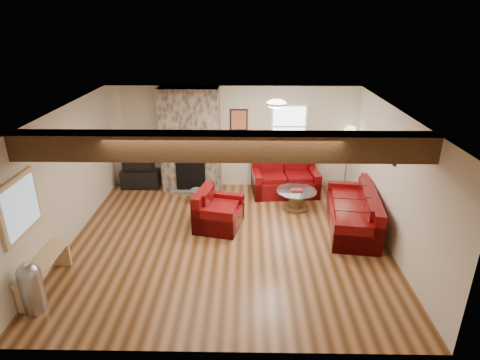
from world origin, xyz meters
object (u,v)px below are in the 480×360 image
(coffee_table, at_px, (296,199))
(television, at_px, (139,161))
(sofa_three, at_px, (352,210))
(loveseat, at_px, (285,178))
(floor_lamp, at_px, (350,137))
(armchair_red, at_px, (219,209))
(tv_cabinet, at_px, (141,179))

(coffee_table, relative_size, television, 1.10)
(sofa_three, relative_size, television, 2.59)
(sofa_three, xyz_separation_m, television, (-4.78, 1.96, 0.30))
(loveseat, relative_size, floor_lamp, 0.94)
(loveseat, distance_m, armchair_red, 2.22)
(sofa_three, xyz_separation_m, tv_cabinet, (-4.78, 1.96, -0.17))
(sofa_three, height_order, coffee_table, sofa_three)
(floor_lamp, bearing_deg, loveseat, -176.33)
(coffee_table, xyz_separation_m, television, (-3.76, 1.10, 0.48))
(loveseat, height_order, television, television)
(television, bearing_deg, coffee_table, -16.26)
(armchair_red, xyz_separation_m, floor_lamp, (2.94, 1.75, 1.02))
(tv_cabinet, xyz_separation_m, floor_lamp, (5.03, -0.21, 1.17))
(loveseat, bearing_deg, television, 170.20)
(armchair_red, xyz_separation_m, tv_cabinet, (-2.09, 1.95, -0.16))
(coffee_table, height_order, television, television)
(armchair_red, bearing_deg, coffee_table, -50.14)
(loveseat, xyz_separation_m, armchair_red, (-1.48, -1.65, -0.02))
(armchair_red, relative_size, floor_lamp, 0.59)
(television, bearing_deg, loveseat, -4.80)
(sofa_three, xyz_separation_m, armchair_red, (-2.69, 0.01, -0.01))
(sofa_three, relative_size, armchair_red, 2.16)
(armchair_red, xyz_separation_m, television, (-2.09, 1.95, 0.31))
(tv_cabinet, bearing_deg, loveseat, -4.80)
(loveseat, distance_m, television, 3.60)
(coffee_table, distance_m, tv_cabinet, 3.91)
(television, bearing_deg, floor_lamp, -2.35)
(armchair_red, bearing_deg, loveseat, -29.28)
(tv_cabinet, bearing_deg, coffee_table, -16.26)
(sofa_three, distance_m, floor_lamp, 2.04)
(sofa_three, relative_size, loveseat, 1.35)
(sofa_three, bearing_deg, tv_cabinet, -104.84)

